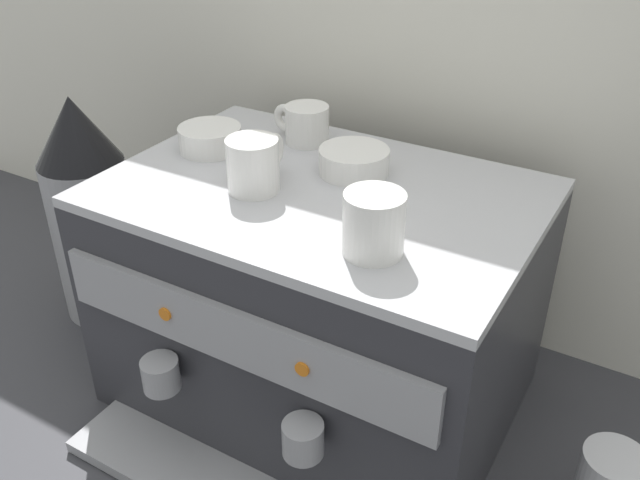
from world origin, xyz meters
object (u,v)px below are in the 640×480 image
object	(u,v)px
ceramic_bowl_0	(354,162)
coffee_grinder	(90,211)
ceramic_bowl_1	(210,139)
ceramic_cup_0	(255,164)
espresso_machine	(318,299)
ceramic_cup_1	(373,222)
ceramic_cup_2	(305,124)

from	to	relation	value
ceramic_bowl_0	coffee_grinder	distance (m)	0.56
ceramic_bowl_1	coffee_grinder	distance (m)	0.34
ceramic_cup_0	ceramic_bowl_1	bearing A→B (deg)	151.19
espresso_machine	ceramic_cup_0	bearing A→B (deg)	-151.35
ceramic_bowl_1	ceramic_cup_1	bearing A→B (deg)	-21.67
ceramic_cup_2	ceramic_bowl_0	xyz separation A→B (m)	(0.13, -0.07, -0.01)
ceramic_cup_1	coffee_grinder	xyz separation A→B (m)	(-0.65, 0.10, -0.21)
ceramic_cup_1	ceramic_bowl_0	distance (m)	0.23
espresso_machine	ceramic_cup_0	size ratio (longest dim) A/B	5.37
ceramic_cup_0	ceramic_bowl_1	world-z (taller)	ceramic_cup_0
ceramic_cup_0	coffee_grinder	bearing A→B (deg)	175.09
ceramic_cup_0	ceramic_cup_1	xyz separation A→B (m)	(0.23, -0.07, 0.00)
ceramic_cup_1	ceramic_cup_0	bearing A→B (deg)	163.39
ceramic_bowl_0	coffee_grinder	bearing A→B (deg)	-170.54
espresso_machine	coffee_grinder	distance (m)	0.51
ceramic_cup_2	ceramic_bowl_1	distance (m)	0.16
ceramic_cup_2	ceramic_bowl_1	bearing A→B (deg)	-137.23
ceramic_cup_0	ceramic_bowl_1	size ratio (longest dim) A/B	1.15
ceramic_cup_0	ceramic_cup_2	size ratio (longest dim) A/B	1.10
ceramic_cup_2	ceramic_bowl_0	world-z (taller)	ceramic_cup_2
ceramic_cup_2	ceramic_bowl_0	distance (m)	0.15
ceramic_cup_0	ceramic_bowl_1	distance (m)	0.17
ceramic_cup_2	coffee_grinder	distance (m)	0.47
ceramic_bowl_0	ceramic_cup_0	bearing A→B (deg)	-128.80
ceramic_bowl_0	coffee_grinder	xyz separation A→B (m)	(-0.52, -0.09, -0.19)
ceramic_cup_0	coffee_grinder	size ratio (longest dim) A/B	0.26
ceramic_cup_1	ceramic_bowl_1	size ratio (longest dim) A/B	1.09
espresso_machine	ceramic_cup_1	bearing A→B (deg)	-37.66
ceramic_cup_1	ceramic_cup_2	bearing A→B (deg)	134.90
ceramic_cup_2	ceramic_cup_1	bearing A→B (deg)	-45.10
espresso_machine	ceramic_bowl_0	bearing A→B (deg)	77.45
ceramic_cup_1	ceramic_bowl_1	world-z (taller)	ceramic_cup_1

